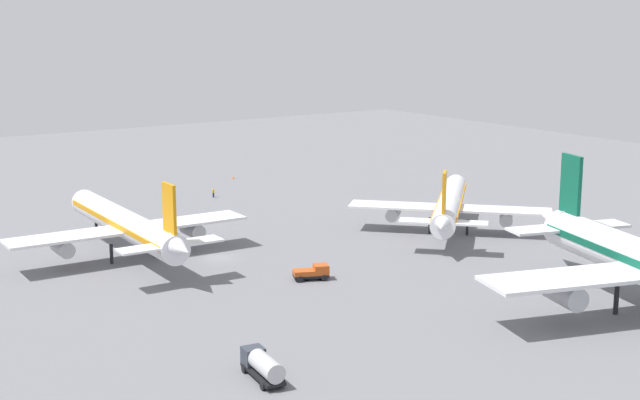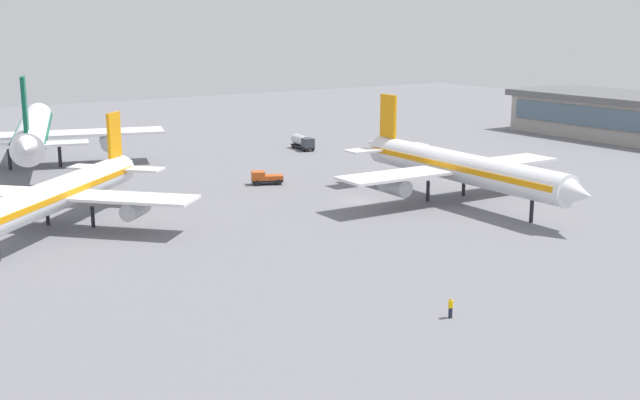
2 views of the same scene
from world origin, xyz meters
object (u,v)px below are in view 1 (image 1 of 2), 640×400
(airplane_at_gate, at_px, (126,224))
(safety_cone_near_gate, at_px, (233,177))
(ground_crew_worker, at_px, (213,193))
(airplane_distant, at_px, (450,204))
(fuel_truck, at_px, (263,365))
(pushback_tractor, at_px, (313,272))

(airplane_at_gate, height_order, safety_cone_near_gate, airplane_at_gate)
(ground_crew_worker, bearing_deg, airplane_distant, 175.10)
(airplane_at_gate, relative_size, airplane_distant, 1.36)
(airplane_at_gate, distance_m, airplane_distant, 48.87)
(fuel_truck, bearing_deg, airplane_distant, -50.24)
(pushback_tractor, height_order, fuel_truck, fuel_truck)
(airplane_at_gate, xyz_separation_m, ground_crew_worker, (-30.03, 29.14, -3.75))
(safety_cone_near_gate, bearing_deg, ground_crew_worker, -40.02)
(airplane_at_gate, bearing_deg, ground_crew_worker, -42.37)
(safety_cone_near_gate, bearing_deg, airplane_at_gate, -42.85)
(airplane_distant, distance_m, safety_cone_near_gate, 58.81)
(pushback_tractor, xyz_separation_m, ground_crew_worker, (-53.62, 14.15, -0.12))
(pushback_tractor, bearing_deg, fuel_truck, -109.09)
(airplane_at_gate, xyz_separation_m, fuel_truck, (47.22, -6.46, -3.21))
(pushback_tractor, relative_size, ground_crew_worker, 2.87)
(airplane_distant, distance_m, fuel_truck, 62.96)
(pushback_tractor, distance_m, fuel_truck, 31.92)
(pushback_tractor, bearing_deg, ground_crew_worker, 98.34)
(safety_cone_near_gate, bearing_deg, pushback_tractor, -21.14)
(pushback_tractor, xyz_separation_m, safety_cone_near_gate, (-68.13, 26.35, -0.67))
(airplane_at_gate, bearing_deg, pushback_tractor, -145.82)
(airplane_at_gate, height_order, airplane_distant, airplane_at_gate)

